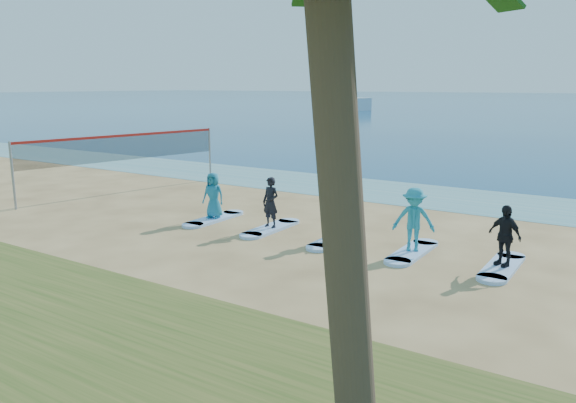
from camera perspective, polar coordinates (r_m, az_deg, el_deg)
The scene contains 14 objects.
ground at distance 15.58m, azimuth -5.40°, elevation -5.05°, with size 600.00×600.00×0.00m, color tan.
shallow_water at distance 24.44m, azimuth 10.06°, elevation 1.03°, with size 600.00×600.00×0.00m, color teal.
volleyball_net at distance 24.46m, azimuth -16.36°, elevation 5.24°, with size 1.84×8.92×2.50m.
boat_offshore_a at distance 97.69m, azimuth 6.28°, elevation 9.12°, with size 2.19×8.98×2.18m, color silver.
surfboard_0 at distance 19.15m, azimuth -7.53°, elevation -1.76°, with size 0.70×2.20×0.09m, color #A4CBFF.
student_0 at distance 18.97m, azimuth -7.59°, elevation 0.63°, with size 0.75×0.49×1.54m, color teal.
surfboard_1 at distance 17.75m, azimuth -1.76°, elevation -2.74°, with size 0.70×2.20×0.09m, color #A4CBFF.
student_1 at distance 17.56m, azimuth -1.78°, elevation -0.09°, with size 0.58×0.38×1.59m, color black.
surfboard_2 at distance 16.57m, azimuth 4.91°, elevation -3.84°, with size 0.70×2.20×0.09m, color #A4CBFF.
student_2 at distance 16.37m, azimuth 4.96°, elevation -1.08°, with size 0.75×0.59×1.55m, color orange.
surfboard_3 at distance 15.65m, azimuth 12.51°, elevation -5.03°, with size 0.70×2.20×0.09m, color #A4CBFF.
student_3 at distance 15.42m, azimuth 12.66°, elevation -1.79°, with size 1.12×0.64×1.73m, color teal.
surfboard_4 at distance 15.05m, azimuth 20.91°, elevation -6.23°, with size 0.70×2.20×0.09m, color #A4CBFF.
student_4 at distance 14.83m, azimuth 21.14°, elevation -3.24°, with size 0.90×0.37×1.54m, color black.
Camera 1 is at (9.32, -11.64, 4.51)m, focal length 35.00 mm.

